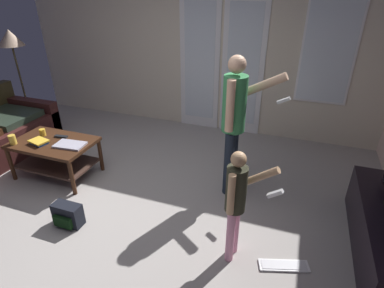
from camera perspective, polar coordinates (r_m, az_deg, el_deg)
name	(u,v)px	position (r m, az deg, el deg)	size (l,w,h in m)	color
ground_plane	(119,209)	(3.64, -13.33, -11.66)	(5.98, 5.08, 0.02)	#9B9490
wall_back_with_doors	(199,53)	(5.15, 1.35, 16.39)	(5.98, 0.09, 2.53)	beige
coffee_table	(55,151)	(4.29, -23.97, -1.14)	(1.00, 0.64, 0.49)	#391F11
tv_stand	(384,235)	(3.38, 31.93, -14.11)	(0.45, 1.59, 0.46)	black
person_adult	(235,115)	(3.40, 7.93, 5.27)	(0.69, 0.44, 1.61)	#1B232F
person_child	(237,198)	(2.64, 8.24, -9.85)	(0.46, 0.30, 1.09)	pink
floor_lamp	(11,42)	(5.89, -30.40, 15.88)	(0.40, 0.40, 1.60)	#2F2D24
backpack	(68,215)	(3.52, -21.96, -12.05)	(0.30, 0.18, 0.25)	black
loose_keyboard	(284,266)	(3.07, 16.57, -20.68)	(0.46, 0.25, 0.02)	white
laptop_closed	(70,145)	(4.04, -21.57, -0.13)	(0.36, 0.22, 0.02)	#AFABBC
cup_near_edge	(12,140)	(4.36, -30.19, 0.69)	(0.08, 0.08, 0.12)	gold
cup_by_laptop	(43,132)	(4.42, -25.84, 1.93)	(0.07, 0.07, 0.09)	gold
tv_remote_black	(61,136)	(4.30, -22.99, 1.28)	(0.17, 0.05, 0.02)	black
book_stack	(39,142)	(4.23, -26.39, 0.36)	(0.25, 0.21, 0.05)	blue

